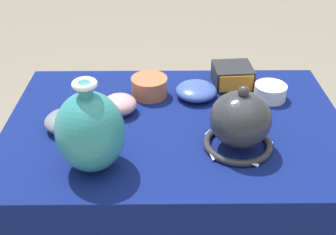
{
  "coord_description": "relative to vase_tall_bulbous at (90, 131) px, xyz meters",
  "views": [
    {
      "loc": [
        -0.04,
        -1.23,
        1.54
      ],
      "look_at": [
        -0.03,
        -0.14,
        0.84
      ],
      "focal_mm": 45.0,
      "sensor_mm": 36.0,
      "label": 1
    }
  ],
  "objects": [
    {
      "name": "pot_squat_ivory",
      "position": [
        0.61,
        0.4,
        -0.1
      ],
      "size": [
        0.12,
        0.12,
        0.06
      ],
      "primitive_type": "cylinder",
      "color": "white",
      "rests_on": "display_table"
    },
    {
      "name": "bowl_shallow_rose",
      "position": [
        0.05,
        0.3,
        -0.09
      ],
      "size": [
        0.12,
        0.12,
        0.07
      ],
      "primitive_type": "ellipsoid",
      "color": "#D19399",
      "rests_on": "display_table"
    },
    {
      "name": "mosaic_tile_box",
      "position": [
        0.48,
        0.51,
        -0.09
      ],
      "size": [
        0.16,
        0.16,
        0.08
      ],
      "rotation": [
        0.0,
        0.0,
        0.07
      ],
      "color": "#232328",
      "rests_on": "display_table"
    },
    {
      "name": "pot_squat_terracotta",
      "position": [
        0.16,
        0.43,
        -0.09
      ],
      "size": [
        0.14,
        0.14,
        0.07
      ],
      "primitive_type": "cylinder",
      "color": "#BC6642",
      "rests_on": "display_table"
    },
    {
      "name": "bowl_shallow_cobalt",
      "position": [
        0.33,
        0.41,
        -0.1
      ],
      "size": [
        0.16,
        0.16,
        0.06
      ],
      "primitive_type": "ellipsoid",
      "color": "#3851A8",
      "rests_on": "display_table"
    },
    {
      "name": "vase_dome_bell",
      "position": [
        0.45,
        0.09,
        -0.03
      ],
      "size": [
        0.23,
        0.23,
        0.22
      ],
      "color": "#2D2D33",
      "rests_on": "display_table"
    },
    {
      "name": "display_table",
      "position": [
        0.25,
        0.22,
        -0.2
      ],
      "size": [
        1.18,
        0.8,
        0.73
      ],
      "color": "#38383D",
      "rests_on": "ground_plane"
    },
    {
      "name": "bowl_shallow_slate",
      "position": [
        -0.12,
        0.2,
        -0.1
      ],
      "size": [
        0.15,
        0.15,
        0.06
      ],
      "primitive_type": "ellipsoid",
      "color": "slate",
      "rests_on": "display_table"
    },
    {
      "name": "vase_tall_bulbous",
      "position": [
        0.0,
        0.0,
        0.0
      ],
      "size": [
        0.2,
        0.2,
        0.29
      ],
      "color": "teal",
      "rests_on": "display_table"
    }
  ]
}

